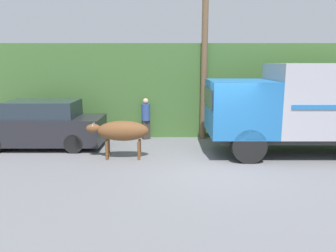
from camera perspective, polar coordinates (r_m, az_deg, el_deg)
ground_plane at (r=9.96m, az=8.39°, el=-7.16°), size 60.00×60.00×0.00m
hillside_embankment at (r=16.71m, az=5.09°, el=6.99°), size 32.00×6.49×3.84m
cargo_truck at (r=12.05m, az=24.80°, el=3.47°), size 6.99×2.45×3.06m
brown_cow at (r=10.65m, az=-7.88°, el=-0.89°), size 2.02×0.65×1.25m
parked_suv at (r=12.80m, az=-20.97°, el=0.13°), size 4.51×1.74×1.73m
pedestrian_on_hill at (r=13.27m, az=-3.65°, el=1.58°), size 0.47×0.47×1.67m
utility_pole at (r=13.29m, az=6.61°, el=12.98°), size 0.90×0.25×6.90m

